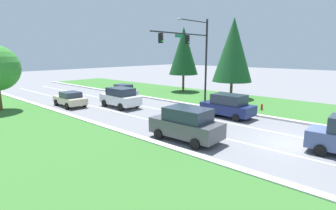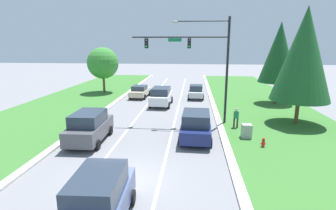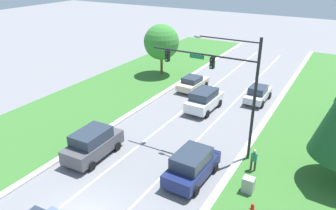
# 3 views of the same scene
# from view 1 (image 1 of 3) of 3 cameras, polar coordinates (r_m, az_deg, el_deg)

# --- Properties ---
(ground_plane) EXTENTS (160.00, 160.00, 0.00)m
(ground_plane) POSITION_cam_1_polar(r_m,az_deg,el_deg) (18.13, 25.16, -7.67)
(ground_plane) COLOR slate
(curb_strip_right) EXTENTS (0.50, 90.00, 0.15)m
(curb_strip_right) POSITION_cam_1_polar(r_m,az_deg,el_deg) (23.40, 29.31, -3.73)
(curb_strip_right) COLOR beige
(curb_strip_right) RESTS_ON ground_plane
(curb_strip_left) EXTENTS (0.50, 90.00, 0.15)m
(curb_strip_left) POSITION_cam_1_polar(r_m,az_deg,el_deg) (13.13, 17.59, -13.98)
(curb_strip_left) COLOR beige
(curb_strip_left) RESTS_ON ground_plane
(grass_verge_right) EXTENTS (10.00, 90.00, 0.08)m
(grass_verge_right) POSITION_cam_1_polar(r_m,az_deg,el_deg) (28.44, 31.73, -1.59)
(grass_verge_right) COLOR #38702D
(grass_verge_right) RESTS_ON ground_plane
(lane_stripe_inner_left) EXTENTS (0.14, 81.00, 0.01)m
(lane_stripe_inner_left) POSITION_cam_1_polar(r_m,az_deg,el_deg) (16.50, 23.27, -9.35)
(lane_stripe_inner_left) COLOR white
(lane_stripe_inner_left) RESTS_ON ground_plane
(lane_stripe_inner_right) EXTENTS (0.14, 81.00, 0.01)m
(lane_stripe_inner_right) POSITION_cam_1_polar(r_m,az_deg,el_deg) (19.79, 26.72, -6.25)
(lane_stripe_inner_right) COLOR white
(lane_stripe_inner_right) RESTS_ON ground_plane
(traffic_signal_mast) EXTENTS (7.98, 0.41, 8.83)m
(traffic_signal_mast) POSITION_cam_1_polar(r_m,az_deg,el_deg) (25.62, 5.61, 11.88)
(traffic_signal_mast) COLOR black
(traffic_signal_mast) RESTS_ON ground_plane
(champagne_sedan) EXTENTS (2.26, 4.46, 1.55)m
(champagne_sedan) POSITION_cam_1_polar(r_m,az_deg,el_deg) (29.37, -20.54, 1.26)
(champagne_sedan) COLOR beige
(champagne_sedan) RESTS_ON ground_plane
(silver_sedan) EXTENTS (1.97, 4.37, 1.68)m
(silver_sedan) POSITION_cam_1_polar(r_m,az_deg,el_deg) (33.43, -9.86, 3.05)
(silver_sedan) COLOR silver
(silver_sedan) RESTS_ON ground_plane
(graphite_suv) EXTENTS (2.36, 4.76, 2.14)m
(graphite_suv) POSITION_cam_1_polar(r_m,az_deg,el_deg) (16.88, 4.02, -4.11)
(graphite_suv) COLOR #4C4C51
(graphite_suv) RESTS_ON ground_plane
(white_suv) EXTENTS (2.35, 4.65, 2.03)m
(white_suv) POSITION_cam_1_polar(r_m,az_deg,el_deg) (27.45, -10.33, 1.68)
(white_suv) COLOR white
(white_suv) RESTS_ON ground_plane
(navy_suv) EXTENTS (2.37, 4.62, 2.01)m
(navy_suv) POSITION_cam_1_polar(r_m,az_deg,el_deg) (23.55, 12.91, -0.10)
(navy_suv) COLOR navy
(navy_suv) RESTS_ON ground_plane
(utility_cabinet) EXTENTS (0.70, 0.60, 1.08)m
(utility_cabinet) POSITION_cam_1_polar(r_m,az_deg,el_deg) (27.01, 15.87, 0.17)
(utility_cabinet) COLOR #9E9E99
(utility_cabinet) RESTS_ON ground_plane
(pedestrian) EXTENTS (0.40, 0.22, 1.69)m
(pedestrian) POSITION_cam_1_polar(r_m,az_deg,el_deg) (27.70, 11.15, 1.50)
(pedestrian) COLOR #42382D
(pedestrian) RESTS_ON ground_plane
(fire_hydrant) EXTENTS (0.34, 0.20, 0.70)m
(fire_hydrant) POSITION_cam_1_polar(r_m,az_deg,el_deg) (27.07, 19.74, -0.47)
(fire_hydrant) COLOR red
(fire_hydrant) RESTS_ON ground_plane
(conifer_near_right_tree) EXTENTS (4.10, 4.10, 9.07)m
(conifer_near_right_tree) POSITION_cam_1_polar(r_m,az_deg,el_deg) (37.54, 3.42, 11.65)
(conifer_near_right_tree) COLOR brown
(conifer_near_right_tree) RESTS_ON ground_plane
(conifer_far_right_tree) EXTENTS (4.70, 4.70, 9.64)m
(conifer_far_right_tree) POSITION_cam_1_polar(r_m,az_deg,el_deg) (32.67, 13.98, 11.55)
(conifer_far_right_tree) COLOR brown
(conifer_far_right_tree) RESTS_ON ground_plane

